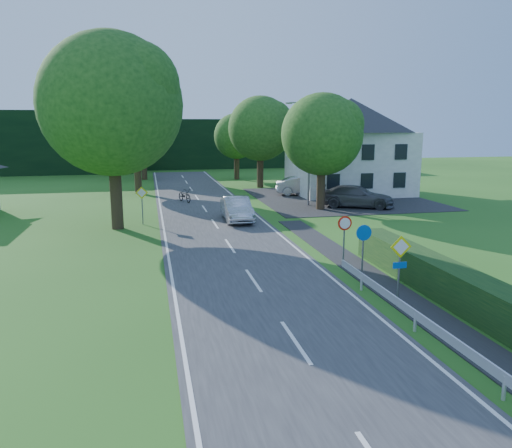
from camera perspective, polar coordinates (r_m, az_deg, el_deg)
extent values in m
cube|color=#343437|center=(28.13, -3.65, -1.59)|extent=(7.00, 80.00, 0.04)
cube|color=black|center=(43.65, 9.51, 2.91)|extent=(14.00, 16.00, 0.04)
cube|color=white|center=(27.85, -10.28, -1.83)|extent=(0.12, 80.00, 0.01)
cube|color=white|center=(28.77, 2.76, -1.24)|extent=(0.12, 80.00, 0.01)
cube|color=black|center=(74.16, -2.86, 9.16)|extent=(30.00, 5.00, 7.00)
cube|color=silver|center=(46.86, 10.56, 6.86)|extent=(10.00, 8.00, 5.60)
pyramid|color=#232328|center=(46.74, 10.76, 12.12)|extent=(10.60, 8.40, 3.00)
cylinder|color=slate|center=(39.15, 6.10, 7.90)|extent=(0.16, 0.16, 8.00)
cylinder|color=slate|center=(38.87, 5.07, 13.65)|extent=(1.70, 0.10, 0.10)
cube|color=slate|center=(38.61, 3.76, 13.61)|extent=(0.50, 0.18, 0.12)
cylinder|color=slate|center=(17.99, 16.00, -5.59)|extent=(0.07, 0.07, 2.40)
cube|color=#F7F10D|center=(17.71, 16.22, -2.52)|extent=(0.78, 0.04, 0.78)
cube|color=white|center=(17.71, 16.22, -2.52)|extent=(0.57, 0.05, 0.57)
cube|color=blue|center=(17.87, 16.11, -4.54)|extent=(0.50, 0.04, 0.22)
cylinder|color=slate|center=(20.60, 12.08, -3.55)|extent=(0.07, 0.07, 2.20)
cylinder|color=blue|center=(20.36, 12.23, -0.98)|extent=(0.64, 0.04, 0.64)
cylinder|color=slate|center=(22.38, 10.00, -2.28)|extent=(0.07, 0.07, 2.20)
cylinder|color=red|center=(22.16, 10.11, 0.09)|extent=(0.64, 0.04, 0.64)
cylinder|color=white|center=(22.14, 10.13, 0.08)|extent=(0.48, 0.04, 0.48)
cylinder|color=slate|center=(32.55, -12.86, 1.85)|extent=(0.07, 0.07, 2.20)
cube|color=#F7F10D|center=(32.38, -12.94, 3.50)|extent=(0.78, 0.04, 0.78)
cube|color=white|center=(32.38, -12.94, 3.50)|extent=(0.57, 0.05, 0.57)
imported|color=#BDBCC2|center=(32.91, -2.22, 1.75)|extent=(1.75, 4.78, 1.57)
imported|color=black|center=(41.38, -8.15, 3.29)|extent=(1.45, 2.21, 1.10)
imported|color=#B4B3B8|center=(45.14, 5.45, 4.37)|extent=(5.24, 2.68, 1.65)
imported|color=#4F4E53|center=(39.07, 11.41, 3.11)|extent=(6.09, 4.57, 1.64)
imported|color=#A6A4AC|center=(45.55, 12.30, 3.99)|extent=(4.63, 2.21, 1.28)
imported|color=red|center=(43.11, 8.03, 4.35)|extent=(2.40, 2.45, 2.20)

